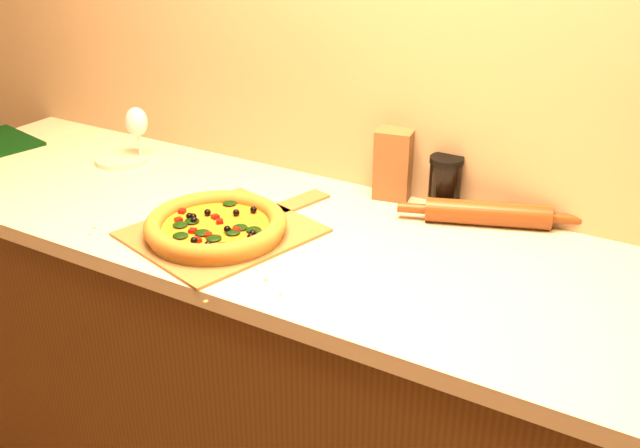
# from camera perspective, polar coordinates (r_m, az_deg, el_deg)

# --- Properties ---
(cabinet) EXTENTS (2.80, 0.65, 0.86)m
(cabinet) POSITION_cam_1_polar(r_m,az_deg,el_deg) (1.90, 3.31, -14.59)
(cabinet) COLOR #4A2D10
(cabinet) RESTS_ON ground
(countertop) EXTENTS (2.84, 0.68, 0.04)m
(countertop) POSITION_cam_1_polar(r_m,az_deg,el_deg) (1.64, 3.70, -2.57)
(countertop) COLOR beige
(countertop) RESTS_ON cabinet
(pizza_peel) EXTENTS (0.45, 0.57, 0.01)m
(pizza_peel) POSITION_cam_1_polar(r_m,az_deg,el_deg) (1.72, -7.44, -0.49)
(pizza_peel) COLOR brown
(pizza_peel) RESTS_ON countertop
(pizza) EXTENTS (0.33, 0.33, 0.05)m
(pizza) POSITION_cam_1_polar(r_m,az_deg,el_deg) (1.69, -8.33, -0.13)
(pizza) COLOR #A87A2A
(pizza) RESTS_ON pizza_peel
(bottle_cap) EXTENTS (0.03, 0.03, 0.01)m
(bottle_cap) POSITION_cam_1_polar(r_m,az_deg,el_deg) (1.73, -6.34, -0.29)
(bottle_cap) COLOR black
(bottle_cap) RESTS_ON countertop
(rolling_pin) EXTENTS (0.42, 0.18, 0.06)m
(rolling_pin) POSITION_cam_1_polar(r_m,az_deg,el_deg) (1.78, 13.25, 0.83)
(rolling_pin) COLOR #52240E
(rolling_pin) RESTS_ON countertop
(wine_glass) EXTENTS (0.07, 0.07, 0.16)m
(wine_glass) POSITION_cam_1_polar(r_m,az_deg,el_deg) (2.18, -14.46, 7.82)
(wine_glass) COLOR silver
(wine_glass) RESTS_ON countertop
(paper_bag) EXTENTS (0.10, 0.09, 0.19)m
(paper_bag) POSITION_cam_1_polar(r_m,az_deg,el_deg) (1.87, 5.92, 4.79)
(paper_bag) COLOR brown
(paper_bag) RESTS_ON countertop
(dark_jar) EXTENTS (0.09, 0.09, 0.14)m
(dark_jar) POSITION_cam_1_polar(r_m,az_deg,el_deg) (1.83, 9.97, 3.29)
(dark_jar) COLOR black
(dark_jar) RESTS_ON countertop
(side_plate) EXTENTS (0.19, 0.19, 0.01)m
(side_plate) POSITION_cam_1_polar(r_m,az_deg,el_deg) (2.21, -15.53, 5.01)
(side_plate) COLOR beige
(side_plate) RESTS_ON countertop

